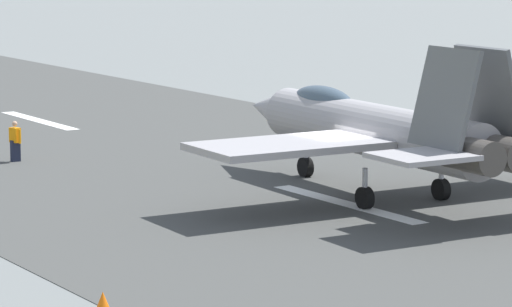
# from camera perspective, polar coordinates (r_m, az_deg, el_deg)

# --- Properties ---
(ground_plane) EXTENTS (400.00, 400.00, 0.00)m
(ground_plane) POSITION_cam_1_polar(r_m,az_deg,el_deg) (47.87, 3.33, -1.99)
(ground_plane) COLOR slate
(runway_strip) EXTENTS (240.00, 26.00, 0.02)m
(runway_strip) POSITION_cam_1_polar(r_m,az_deg,el_deg) (47.85, 3.34, -1.98)
(runway_strip) COLOR #424340
(runway_strip) RESTS_ON ground
(fighter_jet) EXTENTS (16.03, 14.67, 5.61)m
(fighter_jet) POSITION_cam_1_polar(r_m,az_deg,el_deg) (48.54, 4.93, 1.04)
(fighter_jet) COLOR #9C989B
(fighter_jet) RESTS_ON ground
(crew_person) EXTENTS (0.68, 0.39, 1.67)m
(crew_person) POSITION_cam_1_polar(r_m,az_deg,el_deg) (56.89, -9.89, 0.49)
(crew_person) COLOR #1E2338
(crew_person) RESTS_ON ground
(marker_cone_near) EXTENTS (0.44, 0.44, 0.55)m
(marker_cone_near) POSITION_cam_1_polar(r_m,az_deg,el_deg) (33.94, -6.33, -6.13)
(marker_cone_near) COLOR orange
(marker_cone_near) RESTS_ON ground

